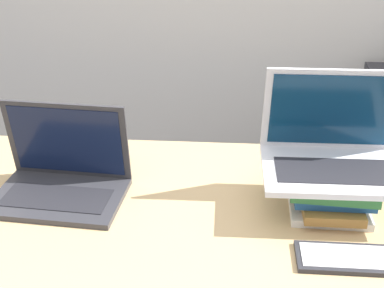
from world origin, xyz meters
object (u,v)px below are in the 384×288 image
Objects in this scene: laptop_on_books at (333,150)px; wireless_keyboard at (360,259)px; laptop_left at (62,178)px; book_stack at (330,189)px.

laptop_on_books reaches higher than wireless_keyboard.
laptop_on_books reaches higher than laptop_left.
laptop_on_books is at bearing 0.10° from laptop_left.
wireless_keyboard is (0.77, -0.24, -0.04)m from laptop_left.
book_stack is 0.24m from wireless_keyboard.
laptop_left is at bearing -179.90° from laptop_on_books.
laptop_left reaches higher than book_stack.
laptop_on_books reaches higher than book_stack.
laptop_left is at bearing 162.58° from wireless_keyboard.
wireless_keyboard is at bearing -17.42° from laptop_left.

